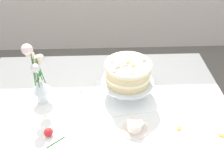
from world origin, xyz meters
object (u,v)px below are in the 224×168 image
Objects in this scene: fallen_rose at (49,133)px; teacup at (135,127)px; flower_vase at (38,78)px; dining_table at (102,117)px; cake_stand at (127,83)px; layer_cake at (128,72)px.

teacup is at bearing 2.37° from fallen_rose.
teacup is 0.42m from fallen_rose.
flower_vase is at bearing 105.90° from fallen_rose.
fallen_rose is at bearing -142.59° from dining_table.
dining_table is 0.41m from flower_vase.
fallen_rose is at bearing -144.63° from cake_stand.
fallen_rose is (-0.40, -0.28, -0.14)m from layer_cake.
layer_cake is at bearing 31.51° from dining_table.
teacup is at bearing -47.97° from dining_table.
dining_table is 13.76× the size of fallen_rose.
layer_cake is 2.45× the size of fallen_rose.
teacup reaches higher than dining_table.
layer_cake is (-0.00, -0.00, 0.08)m from cake_stand.
layer_cake reaches higher than teacup.
dining_table is 0.34m from fallen_rose.
flower_vase is (-0.33, 0.06, 0.25)m from dining_table.
cake_stand is at bearing 3.65° from flower_vase.
flower_vase reaches higher than cake_stand.
teacup is at bearing -25.87° from flower_vase.
cake_stand is 2.24× the size of teacup.
cake_stand is at bearing 31.53° from dining_table.
cake_stand is 0.48m from flower_vase.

